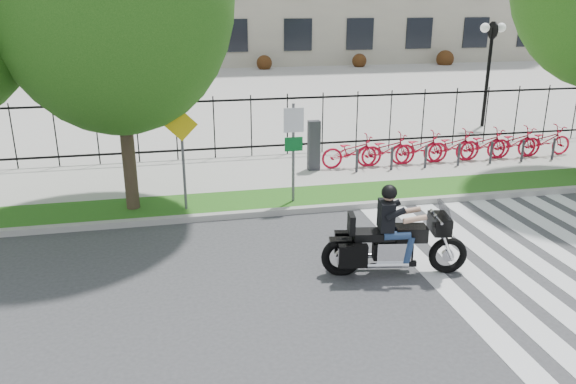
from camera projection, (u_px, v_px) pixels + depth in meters
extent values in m
plane|color=#38383A|center=(328.00, 295.00, 10.06)|extent=(120.00, 120.00, 0.00)
cube|color=#A09E97|center=(283.00, 211.00, 13.83)|extent=(60.00, 0.20, 0.15)
cube|color=#1E5A16|center=(276.00, 200.00, 14.61)|extent=(60.00, 1.50, 0.15)
cube|color=#ACA8A1|center=(261.00, 173.00, 16.93)|extent=(60.00, 3.50, 0.15)
cube|color=#ACA8A1|center=(212.00, 89.00, 33.17)|extent=(80.00, 34.00, 0.10)
cylinder|color=black|center=(487.00, 79.00, 22.49)|extent=(0.14, 0.14, 4.00)
cylinder|color=black|center=(493.00, 30.00, 21.87)|extent=(0.06, 0.70, 0.70)
sphere|color=white|center=(485.00, 28.00, 21.77)|extent=(0.36, 0.36, 0.36)
sphere|color=white|center=(501.00, 28.00, 21.91)|extent=(0.36, 0.36, 0.36)
cylinder|color=#3A2D1F|center=(127.00, 141.00, 13.34)|extent=(0.32, 0.32, 3.36)
cube|color=#2D2D33|center=(314.00, 146.00, 16.74)|extent=(0.35, 0.25, 1.50)
imported|color=#B80922|center=(352.00, 152.00, 17.06)|extent=(1.90, 0.66, 1.00)
cylinder|color=#2D2D33|center=(357.00, 161.00, 16.65)|extent=(0.08, 0.08, 0.70)
imported|color=#B80922|center=(386.00, 150.00, 17.28)|extent=(1.90, 0.66, 1.00)
cylinder|color=#2D2D33|center=(392.00, 159.00, 16.86)|extent=(0.08, 0.08, 0.70)
imported|color=#B80922|center=(419.00, 148.00, 17.49)|extent=(1.90, 0.66, 1.00)
cylinder|color=#2D2D33|center=(426.00, 157.00, 17.08)|extent=(0.08, 0.08, 0.70)
imported|color=#B80922|center=(452.00, 146.00, 17.71)|extent=(1.90, 0.66, 1.00)
cylinder|color=#2D2D33|center=(459.00, 155.00, 17.30)|extent=(0.08, 0.08, 0.70)
imported|color=#B80922|center=(483.00, 144.00, 17.93)|extent=(1.90, 0.66, 1.00)
cylinder|color=#2D2D33|center=(491.00, 153.00, 17.51)|extent=(0.08, 0.08, 0.70)
imported|color=#B80922|center=(514.00, 143.00, 18.15)|extent=(1.90, 0.66, 1.00)
cylinder|color=#2D2D33|center=(523.00, 151.00, 17.73)|extent=(0.08, 0.08, 0.70)
imported|color=#B80922|center=(544.00, 141.00, 18.36)|extent=(1.90, 0.66, 1.00)
cylinder|color=#2D2D33|center=(553.00, 149.00, 17.95)|extent=(0.08, 0.08, 0.70)
cylinder|color=#59595B|center=(293.00, 154.00, 13.94)|extent=(0.07, 0.07, 2.50)
cube|color=white|center=(294.00, 120.00, 13.62)|extent=(0.50, 0.03, 0.60)
cube|color=#0C6626|center=(294.00, 144.00, 13.82)|extent=(0.45, 0.03, 0.35)
cylinder|color=#59595B|center=(183.00, 162.00, 13.42)|extent=(0.07, 0.07, 2.40)
cube|color=yellow|center=(181.00, 125.00, 13.09)|extent=(0.78, 0.03, 0.78)
torus|color=black|center=(448.00, 255.00, 10.78)|extent=(0.76, 0.26, 0.74)
torus|color=black|center=(342.00, 257.00, 10.70)|extent=(0.80, 0.29, 0.79)
cube|color=black|center=(440.00, 224.00, 10.56)|extent=(0.42, 0.64, 0.32)
cube|color=#26262B|center=(445.00, 211.00, 10.48)|extent=(0.25, 0.56, 0.33)
cube|color=silver|center=(392.00, 250.00, 10.70)|extent=(0.70, 0.47, 0.43)
cube|color=black|center=(411.00, 233.00, 10.60)|extent=(0.65, 0.46, 0.28)
cube|color=black|center=(374.00, 235.00, 10.58)|extent=(0.81, 0.51, 0.15)
cube|color=black|center=(351.00, 223.00, 10.48)|extent=(0.17, 0.38, 0.37)
cube|color=black|center=(353.00, 256.00, 10.35)|extent=(0.56, 0.26, 0.43)
cube|color=black|center=(348.00, 242.00, 10.96)|extent=(0.56, 0.26, 0.43)
cube|color=black|center=(386.00, 215.00, 10.46)|extent=(0.33, 0.47, 0.56)
sphere|color=tan|center=(389.00, 195.00, 10.33)|extent=(0.25, 0.25, 0.25)
sphere|color=black|center=(389.00, 192.00, 10.31)|extent=(0.29, 0.29, 0.29)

